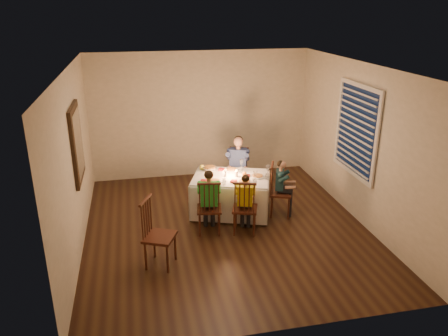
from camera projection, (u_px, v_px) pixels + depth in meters
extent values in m
plane|color=black|center=(226.00, 227.00, 7.19)|extent=(5.00, 5.00, 0.00)
cube|color=beige|center=(74.00, 163.00, 6.30)|extent=(0.02, 5.00, 2.60)
cube|color=beige|center=(360.00, 144.00, 7.17)|extent=(0.02, 5.00, 2.60)
cube|color=beige|center=(201.00, 115.00, 9.03)|extent=(4.50, 0.02, 2.60)
plane|color=white|center=(226.00, 67.00, 6.28)|extent=(5.00, 5.00, 0.00)
cube|color=white|center=(231.00, 178.00, 7.48)|extent=(1.50, 1.27, 0.04)
cube|color=white|center=(233.00, 184.00, 8.03)|extent=(1.25, 0.44, 0.62)
cube|color=white|center=(228.00, 206.00, 7.16)|extent=(1.25, 0.44, 0.62)
cube|color=white|center=(268.00, 196.00, 7.52)|extent=(0.32, 0.90, 0.62)
cube|color=white|center=(194.00, 193.00, 7.67)|extent=(0.32, 0.90, 0.62)
cylinder|color=silver|center=(232.00, 170.00, 7.73)|extent=(0.33, 0.33, 0.02)
cylinder|color=silver|center=(214.00, 182.00, 7.23)|extent=(0.33, 0.33, 0.02)
cylinder|color=silver|center=(245.00, 182.00, 7.21)|extent=(0.33, 0.33, 0.02)
cylinder|color=silver|center=(257.00, 176.00, 7.45)|extent=(0.33, 0.33, 0.02)
cylinder|color=silver|center=(225.00, 174.00, 7.47)|extent=(0.06, 0.06, 0.10)
cylinder|color=silver|center=(236.00, 174.00, 7.45)|extent=(0.06, 0.06, 0.10)
sphere|color=#FFEB43|center=(202.00, 167.00, 7.77)|extent=(0.09, 0.09, 0.09)
sphere|color=orange|center=(245.00, 174.00, 7.48)|extent=(0.08, 0.08, 0.08)
imported|color=silver|center=(210.00, 169.00, 7.74)|extent=(0.25, 0.25, 0.06)
cube|color=black|center=(77.00, 143.00, 6.51)|extent=(0.05, 0.95, 1.15)
cube|color=white|center=(79.00, 143.00, 6.52)|extent=(0.01, 0.78, 0.98)
cube|color=black|center=(357.00, 130.00, 7.19)|extent=(0.01, 1.20, 1.40)
cube|color=white|center=(356.00, 130.00, 7.19)|extent=(0.03, 1.34, 1.54)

